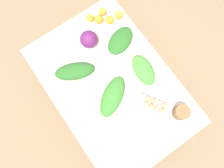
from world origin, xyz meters
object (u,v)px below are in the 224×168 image
Objects in this scene: cabbage_purple at (89,39)px; orange_2 at (99,19)px; greens_bunch_kale at (120,41)px; orange_1 at (110,20)px; greens_bunch_dandelion at (112,96)px; greens_bunch_scallion at (144,70)px; egg_carton at (152,104)px; orange_3 at (119,15)px; paper_bag at (181,112)px; orange_4 at (90,18)px; greens_bunch_chard at (75,71)px; orange_0 at (103,11)px.

cabbage_purple is 0.21m from orange_2.
orange_1 reaches higher than greens_bunch_kale.
cabbage_purple reaches higher than greens_bunch_dandelion.
greens_bunch_kale is 0.21m from orange_1.
greens_bunch_scallion is (0.45, 0.22, -0.04)m from cabbage_purple.
egg_carton is 3.66× the size of orange_3.
paper_bag is 1.66× the size of orange_4.
orange_1 is 0.17m from orange_4.
cabbage_purple is 0.34m from orange_3.
orange_2 is at bearing 155.06° from greens_bunch_dandelion.
egg_carton is 0.83× the size of greens_bunch_chard.
paper_bag reaches higher than greens_bunch_scallion.
orange_4 is at bearing -173.34° from paper_bag.
orange_2 is 1.04× the size of orange_3.
orange_3 is (-0.94, 0.09, -0.02)m from paper_bag.
orange_3 is at bearing 99.34° from cabbage_purple.
orange_4 is at bearing -95.43° from orange_0.
greens_bunch_dandelion is 4.49× the size of orange_2.
orange_4 is (-0.31, -0.09, 0.00)m from greens_bunch_kale.
orange_0 is 0.12m from orange_4.
orange_3 is (0.06, 0.16, -0.00)m from orange_2.
greens_bunch_dandelion is 4.85× the size of orange_0.
greens_bunch_dandelion is (-0.39, -0.35, -0.01)m from paper_bag.
orange_2 is at bearing 123.24° from greens_bunch_chard.
greens_bunch_kale is 0.26m from orange_2.
orange_0 is 0.93× the size of orange_2.
greens_bunch_chard is 0.53m from orange_1.
greens_bunch_scallion is (-0.25, 0.11, -0.01)m from egg_carton.
orange_1 is at bearing 48.76° from orange_4.
orange_0 is 0.97× the size of orange_3.
orange_3 is at bearing -49.11° from egg_carton.
cabbage_purple is at bearing -164.60° from paper_bag.
orange_3 is at bearing 61.43° from orange_4.
greens_bunch_scallion is at bearing -3.12° from orange_1.
greens_bunch_chard is at bearing -0.62° from egg_carton.
orange_4 is at bearing -118.57° from orange_3.
greens_bunch_chard is 4.58× the size of orange_4.
orange_2 is at bearing 124.19° from cabbage_purple.
orange_4 is (-0.01, -0.12, -0.00)m from orange_0.
greens_bunch_kale is (0.14, 0.21, -0.04)m from cabbage_purple.
egg_carton is at bearing -17.01° from orange_3.
cabbage_purple reaches higher than orange_2.
egg_carton is 0.83m from orange_2.
cabbage_purple is at bearing 122.53° from greens_bunch_chard.
orange_1 is 0.98× the size of orange_2.
greens_bunch_dandelion is 0.70m from orange_3.
greens_bunch_chard is 1.14× the size of greens_bunch_kale.
greens_bunch_dandelion reaches higher than orange_3.
egg_carton is 0.96× the size of greens_bunch_scallion.
orange_0 is 0.10m from orange_1.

